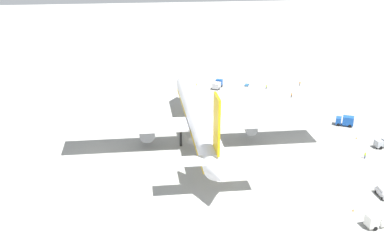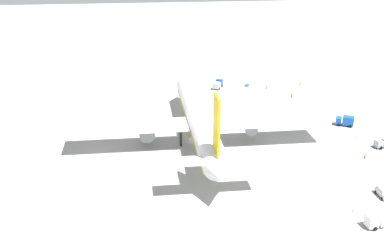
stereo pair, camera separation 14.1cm
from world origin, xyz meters
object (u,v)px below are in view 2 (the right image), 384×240
service_truck_0 (346,121)px  ground_worker_2 (197,86)px  traffic_cone_0 (353,210)px  service_truck_3 (218,84)px  ground_worker_3 (266,87)px  ground_worker_1 (365,155)px  traffic_cone_2 (356,138)px  airliner (198,119)px  service_truck_1 (381,220)px  service_van (383,192)px  ground_worker_4 (300,83)px  baggage_cart_0 (247,85)px  ground_worker_0 (292,95)px

service_truck_0 → ground_worker_2: service_truck_0 is taller
traffic_cone_0 → service_truck_3: bearing=8.0°
ground_worker_2 → ground_worker_3: (-4.89, -25.70, 0.02)m
service_truck_0 → ground_worker_3: 41.12m
service_truck_0 → ground_worker_1: size_ratio=3.18×
ground_worker_1 → service_truck_3: bearing=22.4°
ground_worker_3 → traffic_cone_0: (-84.42, 5.43, -0.59)m
traffic_cone_2 → ground_worker_3: bearing=14.2°
airliner → service_truck_1: 54.16m
service_truck_3 → service_van: service_truck_3 is taller
ground_worker_4 → baggage_cart_0: bearing=82.5°
ground_worker_1 → traffic_cone_0: 27.32m
ground_worker_3 → service_truck_1: bearing=178.4°
service_van → ground_worker_2: bearing=19.2°
service_truck_3 → ground_worker_2: (1.28, 7.83, -0.61)m
baggage_cart_0 → ground_worker_2: size_ratio=2.07×
service_truck_1 → ground_worker_0: (79.38, -8.58, -0.53)m
service_truck_3 → ground_worker_2: bearing=80.7°
ground_worker_3 → service_van: bearing=-177.3°
ground_worker_1 → baggage_cart_0: bearing=12.7°
ground_worker_0 → ground_worker_2: ground_worker_0 is taller
airliner → ground_worker_3: (45.34, -32.29, -6.16)m
baggage_cart_0 → ground_worker_0: bearing=-142.7°
airliner → service_truck_1: (-44.87, -29.81, -5.63)m
service_truck_1 → ground_worker_2: size_ratio=4.25×
baggage_cart_0 → traffic_cone_0: 89.66m
service_truck_1 → ground_worker_3: (90.21, -2.48, -0.53)m
airliner → ground_worker_4: bearing=-44.0°
ground_worker_0 → traffic_cone_2: size_ratio=3.06×
baggage_cart_0 → ground_worker_0: (-16.07, -12.26, 0.59)m
service_truck_0 → ground_worker_1: (-22.20, 4.69, -0.70)m
ground_worker_2 → traffic_cone_2: 65.74m
ground_worker_0 → service_truck_0: bearing=-165.4°
ground_worker_1 → ground_worker_4: size_ratio=1.06×
ground_worker_0 → ground_worker_3: ground_worker_3 is taller
airliner → service_truck_3: (48.95, -14.42, -5.56)m
ground_worker_3 → airliner: bearing=144.5°
service_van → ground_worker_2: size_ratio=2.68×
airliner → service_truck_1: airliner is taller
service_truck_3 → ground_worker_2: 7.96m
ground_worker_1 → ground_worker_2: (65.95, 34.43, -0.07)m
ground_worker_4 → service_truck_0: bearing=179.2°
traffic_cone_0 → traffic_cone_2: bearing=-26.4°
airliner → traffic_cone_0: (-39.08, -26.86, -6.74)m
service_truck_0 → service_van: (-40.64, 9.71, -0.57)m
ground_worker_4 → ground_worker_3: bearing=100.5°
service_truck_0 → service_truck_1: service_truck_0 is taller
service_van → ground_worker_3: size_ratio=2.63×
service_truck_0 → service_truck_3: 52.76m
service_van → traffic_cone_0: service_van is taller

